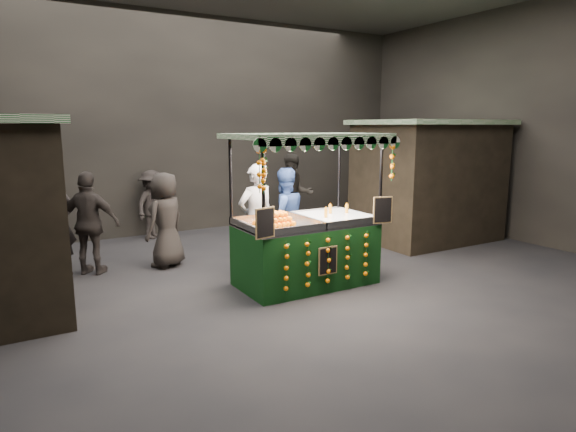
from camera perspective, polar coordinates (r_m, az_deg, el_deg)
ground at (r=7.54m, az=0.09°, el=-8.67°), size 12.00×12.00×0.00m
market_hall at (r=7.18m, az=0.10°, el=17.77°), size 12.10×10.10×5.05m
neighbour_stall_right at (r=11.12m, az=16.00°, el=4.06°), size 3.00×2.20×2.60m
juice_stall at (r=7.62m, az=2.29°, el=-2.71°), size 2.44×1.43×2.36m
vendor_grey at (r=8.20m, az=-3.74°, el=-0.37°), size 0.74×0.54×1.86m
vendor_blue at (r=8.69m, az=-0.50°, el=-0.11°), size 0.89×0.71×1.75m
shopper_0 at (r=8.94m, az=-25.47°, el=-0.89°), size 0.67×0.48×1.74m
shopper_1 at (r=11.07m, az=0.67°, el=2.47°), size 1.10×0.98×1.86m
shopper_2 at (r=8.78m, az=-22.13°, el=-0.81°), size 1.08×0.94×1.74m
shopper_3 at (r=11.23m, az=-15.59°, el=1.31°), size 1.11×1.07×1.52m
shopper_4 at (r=8.86m, az=-14.09°, el=-0.46°), size 0.98×0.90×1.68m
shopper_5 at (r=12.23m, az=11.58°, el=2.69°), size 0.97×1.68×1.72m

